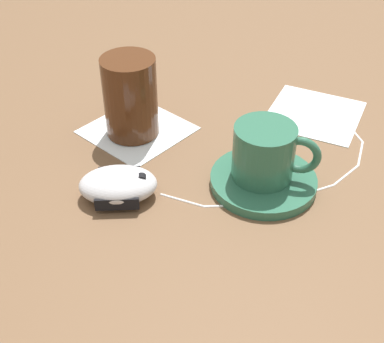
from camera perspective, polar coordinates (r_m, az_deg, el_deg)
The scene contains 8 objects.
ground_plane at distance 0.74m, azimuth -0.37°, elevation 2.71°, with size 3.00×3.00×0.00m, color brown.
saucer at distance 0.68m, azimuth 7.61°, elevation -1.00°, with size 0.13×0.13×0.01m, color #2D664C.
coffee_cup at distance 0.66m, azimuth 7.88°, elevation 2.04°, with size 0.08×0.11×0.07m.
computer_mouse at distance 0.65m, azimuth -7.88°, elevation -1.42°, with size 0.11×0.12×0.04m.
mouse_cable at distance 0.70m, azimuth 11.12°, elevation -0.59°, with size 0.27×0.20×0.00m.
napkin_under_glass at distance 0.78m, azimuth -5.82°, elevation 4.47°, with size 0.13×0.13×0.00m, color white.
drinking_glass at distance 0.74m, azimuth -6.59°, elevation 7.92°, with size 0.07×0.07×0.11m, color #4C2814.
napkin_spare at distance 0.83m, azimuth 12.91°, elevation 6.04°, with size 0.13×0.13×0.00m, color white.
Camera 1 is at (-0.53, -0.29, 0.43)m, focal length 50.00 mm.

